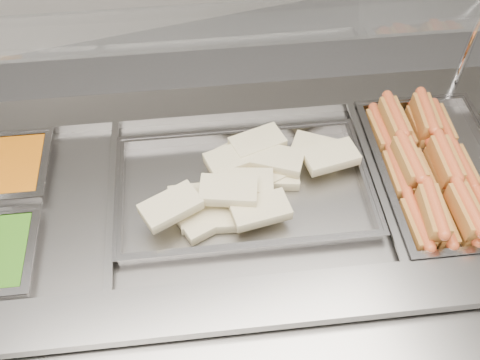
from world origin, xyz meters
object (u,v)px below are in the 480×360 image
object	(u,v)px
sneeze_guard	(210,27)
steam_counter	(225,268)
pan_wraps	(244,191)
pan_hotdogs	(437,177)

from	to	relation	value
sneeze_guard	steam_counter	bearing A→B (deg)	-101.64
steam_counter	pan_wraps	distance (m)	0.44
pan_hotdogs	sneeze_guard	bearing A→B (deg)	149.07
pan_hotdogs	pan_wraps	distance (m)	0.58
pan_hotdogs	pan_wraps	world-z (taller)	same
sneeze_guard	pan_hotdogs	distance (m)	0.80
sneeze_guard	pan_hotdogs	size ratio (longest dim) A/B	2.76
sneeze_guard	pan_wraps	xyz separation A→B (m)	(0.02, -0.23, -0.40)
steam_counter	pan_hotdogs	distance (m)	0.77
steam_counter	sneeze_guard	distance (m)	0.87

